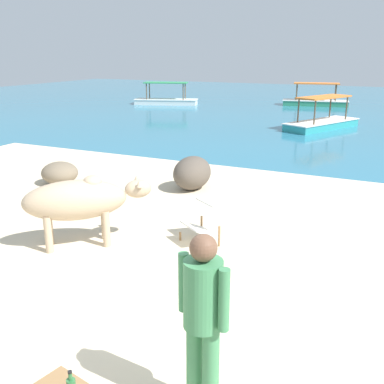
{
  "coord_description": "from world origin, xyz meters",
  "views": [
    {
      "loc": [
        2.81,
        -4.06,
        2.99
      ],
      "look_at": [
        -0.48,
        3.0,
        0.55
      ],
      "focal_mm": 42.0,
      "sensor_mm": 36.0,
      "label": 1
    }
  ],
  "objects_px": {
    "deck_chair_far": "(208,219)",
    "boat_green": "(315,101)",
    "boat_teal": "(322,122)",
    "person_standing": "(203,312)",
    "boat_white": "(166,100)",
    "cow": "(79,200)"
  },
  "relations": [
    {
      "from": "person_standing",
      "to": "deck_chair_far",
      "type": "bearing_deg",
      "value": -140.6
    },
    {
      "from": "deck_chair_far",
      "to": "person_standing",
      "type": "xyz_separation_m",
      "value": [
        1.37,
        -3.32,
        0.56
      ]
    },
    {
      "from": "person_standing",
      "to": "boat_green",
      "type": "distance_m",
      "value": 24.17
    },
    {
      "from": "boat_green",
      "to": "boat_teal",
      "type": "bearing_deg",
      "value": 91.35
    },
    {
      "from": "boat_teal",
      "to": "deck_chair_far",
      "type": "bearing_deg",
      "value": 26.62
    },
    {
      "from": "deck_chair_far",
      "to": "boat_green",
      "type": "bearing_deg",
      "value": -140.22
    },
    {
      "from": "boat_teal",
      "to": "person_standing",
      "type": "bearing_deg",
      "value": 31.29
    },
    {
      "from": "person_standing",
      "to": "boat_teal",
      "type": "distance_m",
      "value": 15.87
    },
    {
      "from": "person_standing",
      "to": "boat_white",
      "type": "distance_m",
      "value": 23.8
    },
    {
      "from": "boat_white",
      "to": "boat_green",
      "type": "height_order",
      "value": "same"
    },
    {
      "from": "deck_chair_far",
      "to": "boat_green",
      "type": "relative_size",
      "value": 0.24
    },
    {
      "from": "boat_teal",
      "to": "boat_white",
      "type": "height_order",
      "value": "same"
    },
    {
      "from": "deck_chair_far",
      "to": "boat_white",
      "type": "relative_size",
      "value": 0.24
    },
    {
      "from": "person_standing",
      "to": "boat_teal",
      "type": "bearing_deg",
      "value": -157.0
    },
    {
      "from": "cow",
      "to": "boat_teal",
      "type": "relative_size",
      "value": 0.47
    },
    {
      "from": "cow",
      "to": "boat_teal",
      "type": "height_order",
      "value": "boat_teal"
    },
    {
      "from": "cow",
      "to": "boat_white",
      "type": "bearing_deg",
      "value": 74.2
    },
    {
      "from": "deck_chair_far",
      "to": "boat_green",
      "type": "height_order",
      "value": "boat_green"
    },
    {
      "from": "person_standing",
      "to": "boat_green",
      "type": "relative_size",
      "value": 0.42
    },
    {
      "from": "cow",
      "to": "deck_chair_far",
      "type": "height_order",
      "value": "cow"
    },
    {
      "from": "cow",
      "to": "boat_green",
      "type": "bearing_deg",
      "value": 50.55
    },
    {
      "from": "cow",
      "to": "boat_white",
      "type": "relative_size",
      "value": 0.47
    }
  ]
}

